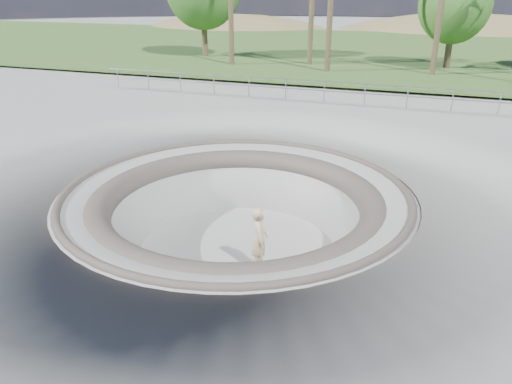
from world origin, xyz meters
TOP-DOWN VIEW (x-y plane):
  - ground at (0.00, 0.00)m, footprint 180.00×180.00m
  - skate_bowl at (0.00, 0.00)m, footprint 14.00×14.00m
  - grass_strip at (0.00, 34.00)m, footprint 180.00×36.00m
  - distant_hills at (3.78, 57.17)m, footprint 103.20×45.00m
  - safety_railing at (0.00, 12.00)m, footprint 25.00×0.06m
  - skateboard at (1.08, -1.02)m, footprint 0.83×0.50m
  - skater at (1.08, -1.02)m, footprint 0.66×0.80m
  - bushy_tree_mid at (5.77, 25.00)m, footprint 4.72×4.29m

SIDE VIEW (x-z plane):
  - distant_hills at x=3.78m, z-range -21.32..7.28m
  - skateboard at x=1.08m, z-range -1.88..-1.79m
  - skate_bowl at x=0.00m, z-range -3.88..0.22m
  - skater at x=1.08m, z-range -1.82..0.07m
  - ground at x=0.00m, z-range 0.00..0.00m
  - grass_strip at x=0.00m, z-range 0.16..0.28m
  - safety_railing at x=0.00m, z-range 0.18..1.20m
  - bushy_tree_mid at x=5.77m, z-range 0.98..7.79m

